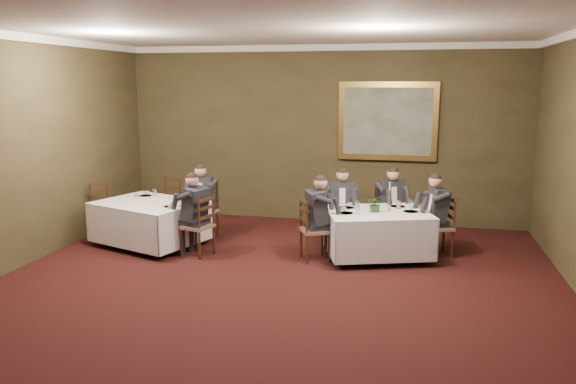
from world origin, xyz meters
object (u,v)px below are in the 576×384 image
at_px(chair_main_endright, 438,239).
at_px(candlestick, 389,200).
at_px(chair_main_endleft, 314,242).
at_px(painting, 387,121).
at_px(diner_main_endleft, 315,228).
at_px(centerpiece, 376,203).
at_px(chair_main_backleft, 341,228).
at_px(chair_sec_endright, 198,238).
at_px(chair_main_backright, 389,227).
at_px(chair_sec_backright, 204,222).
at_px(diner_main_backright, 389,215).
at_px(table_second, 150,220).
at_px(diner_sec_backright, 204,210).
at_px(table_main, 377,231).
at_px(diner_sec_endright, 197,225).
at_px(diner_main_backleft, 341,216).
at_px(chair_sec_endleft, 107,221).
at_px(chair_sec_backleft, 167,216).
at_px(diner_main_endright, 438,225).

bearing_deg(chair_main_endright, candlestick, 85.51).
distance_m(chair_main_endleft, painting, 3.26).
relative_size(diner_main_endleft, centerpiece, 4.61).
bearing_deg(chair_main_backleft, diner_main_endleft, 59.25).
distance_m(diner_main_endleft, chair_main_endright, 2.03).
bearing_deg(chair_sec_endright, diner_main_endleft, -68.28).
distance_m(chair_main_backright, chair_sec_backright, 3.31).
relative_size(diner_main_backright, painting, 0.71).
bearing_deg(chair_sec_backright, centerpiece, 174.80).
xyz_separation_m(chair_main_endleft, painting, (0.96, 2.58, 1.76)).
xyz_separation_m(table_second, diner_main_backright, (4.03, 1.04, 0.06)).
bearing_deg(chair_sec_endright, diner_sec_backright, 32.32).
xyz_separation_m(table_main, diner_sec_endright, (-2.86, -0.50, 0.06)).
xyz_separation_m(diner_main_endleft, painting, (0.95, 2.57, 1.53)).
bearing_deg(chair_main_backleft, diner_main_backleft, 90.00).
relative_size(diner_main_endleft, chair_sec_endleft, 1.35).
relative_size(diner_main_backleft, chair_main_endright, 1.35).
bearing_deg(chair_main_endright, chair_sec_endright, 84.17).
distance_m(chair_sec_backleft, centerpiece, 4.14).
bearing_deg(chair_main_backleft, chair_sec_endright, 13.42).
bearing_deg(chair_main_backleft, table_second, -0.70).
distance_m(table_main, painting, 2.76).
distance_m(table_second, chair_sec_backright, 1.02).
relative_size(table_second, candlestick, 4.35).
bearing_deg(chair_sec_endleft, diner_main_backleft, 111.90).
height_order(chair_main_endright, diner_sec_backright, diner_sec_backright).
height_order(centerpiece, candlestick, candlestick).
xyz_separation_m(diner_main_backleft, candlestick, (0.83, -0.50, 0.43)).
bearing_deg(diner_sec_endright, diner_main_endleft, -68.41).
distance_m(table_main, diner_main_endright, 1.01).
xyz_separation_m(diner_main_backright, chair_main_endright, (0.81, -0.59, -0.23)).
xyz_separation_m(chair_main_endright, chair_sec_endright, (-3.81, -0.82, 0.00)).
bearing_deg(centerpiece, table_main, 46.92).
xyz_separation_m(chair_main_backright, diner_main_endright, (0.81, -0.60, 0.23)).
bearing_deg(chair_sec_endright, chair_main_endright, -61.64).
distance_m(chair_main_endright, candlestick, 1.05).
xyz_separation_m(chair_sec_backright, chair_sec_endright, (0.30, -1.05, 0.00)).
relative_size(table_main, chair_main_endleft, 1.91).
bearing_deg(chair_sec_endleft, chair_main_backright, 114.20).
bearing_deg(diner_main_endleft, painting, 133.56).
bearing_deg(centerpiece, candlestick, 39.43).
bearing_deg(chair_main_backleft, table_main, 121.64).
relative_size(chair_main_backleft, diner_main_endleft, 0.74).
relative_size(chair_main_backright, painting, 0.53).
height_order(diner_main_backright, centerpiece, diner_main_backright).
distance_m(chair_main_backright, chair_main_endright, 1.01).
bearing_deg(diner_sec_endright, painting, -29.93).
bearing_deg(painting, chair_main_backright, -83.80).
distance_m(diner_main_backright, diner_sec_endright, 3.32).
relative_size(chair_main_endleft, chair_main_endright, 1.00).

